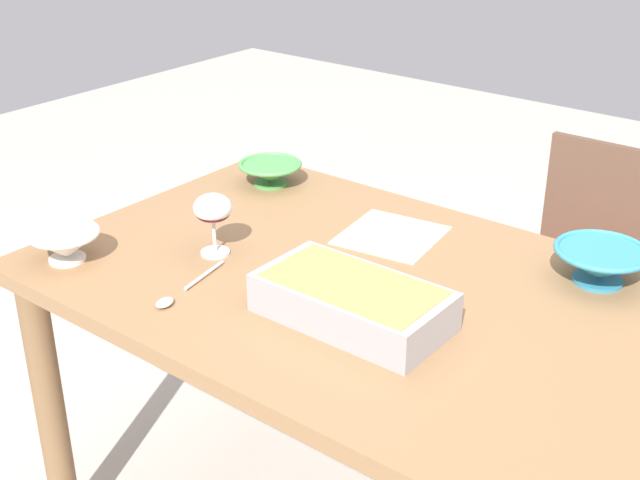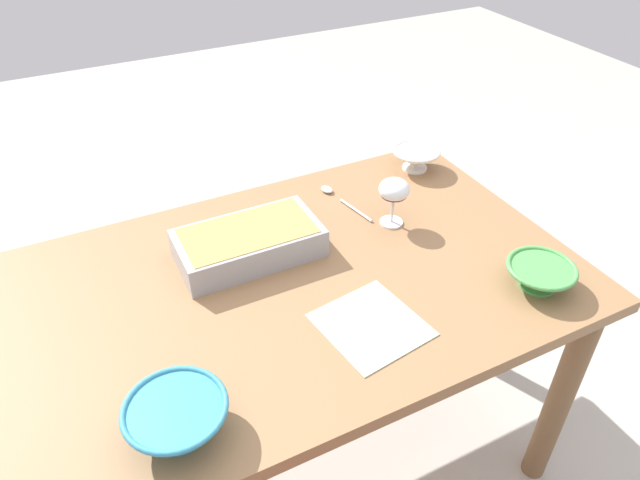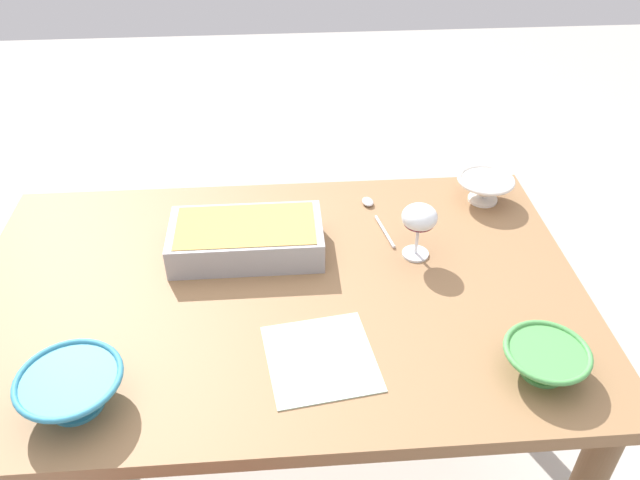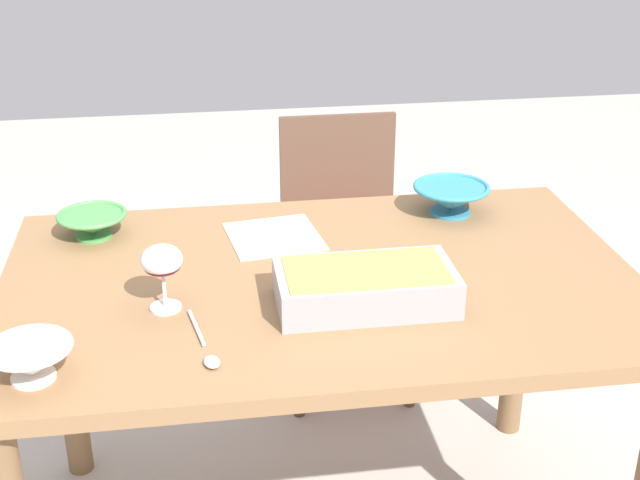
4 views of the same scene
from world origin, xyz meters
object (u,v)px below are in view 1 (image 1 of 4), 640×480
(mixing_bowl, at_px, (600,263))
(serving_spoon, at_px, (178,293))
(small_bowl, at_px, (65,244))
(serving_bowl, at_px, (270,172))
(casserole_dish, at_px, (353,300))
(napkin, at_px, (391,235))
(wine_glass, at_px, (213,211))
(chair, at_px, (584,287))
(dining_table, at_px, (363,327))

(mixing_bowl, distance_m, serving_spoon, 0.89)
(small_bowl, relative_size, serving_bowl, 0.92)
(casserole_dish, height_order, napkin, casserole_dish)
(wine_glass, height_order, napkin, wine_glass)
(serving_bowl, distance_m, serving_spoon, 0.64)
(serving_bowl, bearing_deg, serving_spoon, -66.10)
(small_bowl, height_order, serving_spoon, small_bowl)
(chair, relative_size, casserole_dish, 2.33)
(serving_spoon, bearing_deg, small_bowl, -172.77)
(serving_bowl, bearing_deg, small_bowl, -95.18)
(dining_table, relative_size, mixing_bowl, 7.16)
(casserole_dish, bearing_deg, wine_glass, 174.08)
(dining_table, height_order, napkin, napkin)
(serving_bowl, relative_size, napkin, 0.76)
(serving_bowl, height_order, serving_spoon, serving_bowl)
(small_bowl, xyz_separation_m, serving_bowl, (0.06, 0.62, -0.00))
(chair, height_order, napkin, chair)
(dining_table, height_order, serving_bowl, serving_bowl)
(mixing_bowl, relative_size, serving_spoon, 0.87)
(chair, bearing_deg, wine_glass, -120.67)
(dining_table, xyz_separation_m, serving_bowl, (-0.52, 0.30, 0.15))
(casserole_dish, bearing_deg, napkin, 112.87)
(wine_glass, height_order, small_bowl, wine_glass)
(wine_glass, xyz_separation_m, serving_spoon, (0.08, -0.19, -0.10))
(chair, distance_m, napkin, 0.71)
(dining_table, bearing_deg, small_bowl, -150.64)
(mixing_bowl, xyz_separation_m, serving_spoon, (-0.65, -0.60, -0.04))
(mixing_bowl, distance_m, napkin, 0.48)
(casserole_dish, distance_m, small_bowl, 0.68)
(chair, height_order, small_bowl, chair)
(chair, xyz_separation_m, serving_spoon, (-0.46, -1.09, 0.30))
(napkin, bearing_deg, small_bowl, -131.85)
(chair, height_order, mixing_bowl, chair)
(casserole_dish, distance_m, mixing_bowl, 0.55)
(wine_glass, height_order, serving_spoon, wine_glass)
(small_bowl, bearing_deg, mixing_bowl, 33.26)
(small_bowl, bearing_deg, wine_glass, 44.17)
(wine_glass, height_order, serving_bowl, wine_glass)
(casserole_dish, relative_size, napkin, 1.65)
(chair, distance_m, small_bowl, 1.41)
(dining_table, bearing_deg, chair, 76.58)
(napkin, bearing_deg, serving_spoon, -109.46)
(wine_glass, relative_size, mixing_bowl, 0.73)
(serving_spoon, distance_m, napkin, 0.55)
(casserole_dish, height_order, serving_bowl, casserole_dish)
(wine_glass, bearing_deg, chair, 59.33)
(small_bowl, bearing_deg, serving_bowl, 84.82)
(small_bowl, bearing_deg, dining_table, 29.36)
(chair, height_order, casserole_dish, chair)
(dining_table, height_order, casserole_dish, casserole_dish)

